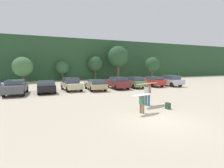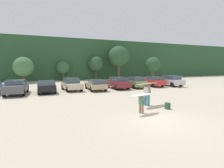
{
  "view_description": "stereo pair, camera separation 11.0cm",
  "coord_description": "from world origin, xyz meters",
  "px_view_note": "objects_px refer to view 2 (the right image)",
  "views": [
    {
      "loc": [
        -6.14,
        -7.59,
        3.04
      ],
      "look_at": [
        0.34,
        7.74,
        1.29
      ],
      "focal_mm": 28.13,
      "sensor_mm": 36.0,
      "label": 1
    },
    {
      "loc": [
        -6.04,
        -7.63,
        3.04
      ],
      "look_at": [
        0.34,
        7.74,
        1.29
      ],
      "focal_mm": 28.13,
      "sensor_mm": 36.0,
      "label": 2
    }
  ],
  "objects_px": {
    "parked_car_red": "(152,81)",
    "surfboard_cream": "(147,84)",
    "parked_car_silver": "(169,80)",
    "backpack_dropped": "(168,106)",
    "parked_car_tan": "(96,84)",
    "person_adult": "(147,93)",
    "parked_car_champagne": "(71,84)",
    "parked_car_olive_green": "(134,82)",
    "parked_car_dark_gray": "(16,87)",
    "surfboard_white": "(141,95)",
    "person_child": "(141,102)",
    "parked_car_black": "(46,86)",
    "parked_car_maroon": "(118,83)"
  },
  "relations": [
    {
      "from": "parked_car_olive_green",
      "to": "parked_car_silver",
      "type": "bearing_deg",
      "value": -92.27
    },
    {
      "from": "parked_car_olive_green",
      "to": "surfboard_white",
      "type": "distance_m",
      "value": 13.19
    },
    {
      "from": "parked_car_red",
      "to": "surfboard_cream",
      "type": "bearing_deg",
      "value": 142.27
    },
    {
      "from": "parked_car_black",
      "to": "parked_car_tan",
      "type": "distance_m",
      "value": 5.75
    },
    {
      "from": "parked_car_maroon",
      "to": "person_child",
      "type": "xyz_separation_m",
      "value": [
        -3.57,
        -11.45,
        -0.11
      ]
    },
    {
      "from": "surfboard_cream",
      "to": "parked_car_red",
      "type": "bearing_deg",
      "value": -144.84
    },
    {
      "from": "parked_car_red",
      "to": "backpack_dropped",
      "type": "bearing_deg",
      "value": 148.4
    },
    {
      "from": "surfboard_cream",
      "to": "surfboard_white",
      "type": "height_order",
      "value": "surfboard_cream"
    },
    {
      "from": "parked_car_red",
      "to": "parked_car_silver",
      "type": "xyz_separation_m",
      "value": [
        2.57,
        -0.74,
        0.06
      ]
    },
    {
      "from": "parked_car_olive_green",
      "to": "parked_car_silver",
      "type": "xyz_separation_m",
      "value": [
        5.86,
        -0.2,
        0.05
      ]
    },
    {
      "from": "backpack_dropped",
      "to": "parked_car_red",
      "type": "bearing_deg",
      "value": 59.11
    },
    {
      "from": "parked_car_red",
      "to": "surfboard_cream",
      "type": "xyz_separation_m",
      "value": [
        -7.86,
        -10.43,
        0.91
      ]
    },
    {
      "from": "parked_car_tan",
      "to": "backpack_dropped",
      "type": "distance_m",
      "value": 11.21
    },
    {
      "from": "parked_car_dark_gray",
      "to": "parked_car_tan",
      "type": "bearing_deg",
      "value": -87.19
    },
    {
      "from": "parked_car_black",
      "to": "parked_car_dark_gray",
      "type": "bearing_deg",
      "value": 88.74
    },
    {
      "from": "parked_car_dark_gray",
      "to": "surfboard_white",
      "type": "bearing_deg",
      "value": -140.96
    },
    {
      "from": "parked_car_black",
      "to": "backpack_dropped",
      "type": "relative_size",
      "value": 8.87
    },
    {
      "from": "backpack_dropped",
      "to": "surfboard_white",
      "type": "bearing_deg",
      "value": -173.09
    },
    {
      "from": "parked_car_black",
      "to": "parked_car_silver",
      "type": "bearing_deg",
      "value": -90.14
    },
    {
      "from": "parked_car_tan",
      "to": "parked_car_olive_green",
      "type": "distance_m",
      "value": 5.67
    },
    {
      "from": "parked_car_olive_green",
      "to": "person_child",
      "type": "bearing_deg",
      "value": 151.82
    },
    {
      "from": "parked_car_silver",
      "to": "surfboard_cream",
      "type": "xyz_separation_m",
      "value": [
        -10.43,
        -9.69,
        0.85
      ]
    },
    {
      "from": "parked_car_champagne",
      "to": "parked_car_maroon",
      "type": "relative_size",
      "value": 1.01
    },
    {
      "from": "parked_car_tan",
      "to": "person_adult",
      "type": "relative_size",
      "value": 2.72
    },
    {
      "from": "parked_car_olive_green",
      "to": "parked_car_champagne",
      "type": "bearing_deg",
      "value": 85.77
    },
    {
      "from": "parked_car_red",
      "to": "backpack_dropped",
      "type": "height_order",
      "value": "parked_car_red"
    },
    {
      "from": "parked_car_maroon",
      "to": "backpack_dropped",
      "type": "distance_m",
      "value": 11.29
    },
    {
      "from": "parked_car_tan",
      "to": "surfboard_white",
      "type": "distance_m",
      "value": 11.35
    },
    {
      "from": "parked_car_black",
      "to": "surfboard_cream",
      "type": "relative_size",
      "value": 1.62
    },
    {
      "from": "parked_car_dark_gray",
      "to": "parked_car_olive_green",
      "type": "distance_m",
      "value": 14.35
    },
    {
      "from": "person_child",
      "to": "parked_car_black",
      "type": "bearing_deg",
      "value": -80.73
    },
    {
      "from": "parked_car_black",
      "to": "parked_car_tan",
      "type": "height_order",
      "value": "parked_car_black"
    },
    {
      "from": "surfboard_cream",
      "to": "parked_car_maroon",
      "type": "bearing_deg",
      "value": -119.52
    },
    {
      "from": "person_adult",
      "to": "parked_car_maroon",
      "type": "bearing_deg",
      "value": -117.36
    },
    {
      "from": "parked_car_red",
      "to": "backpack_dropped",
      "type": "xyz_separation_m",
      "value": [
        -7.12,
        -11.9,
        -0.55
      ]
    },
    {
      "from": "parked_car_tan",
      "to": "person_adult",
      "type": "xyz_separation_m",
      "value": [
        1.08,
        -9.6,
        0.23
      ]
    },
    {
      "from": "person_child",
      "to": "backpack_dropped",
      "type": "distance_m",
      "value": 2.36
    },
    {
      "from": "parked_car_red",
      "to": "parked_car_silver",
      "type": "height_order",
      "value": "parked_car_silver"
    },
    {
      "from": "parked_car_silver",
      "to": "surfboard_cream",
      "type": "relative_size",
      "value": 1.96
    },
    {
      "from": "parked_car_tan",
      "to": "backpack_dropped",
      "type": "bearing_deg",
      "value": -167.86
    },
    {
      "from": "parked_car_maroon",
      "to": "parked_car_red",
      "type": "bearing_deg",
      "value": -84.2
    },
    {
      "from": "parked_car_black",
      "to": "parked_car_olive_green",
      "type": "distance_m",
      "value": 11.41
    },
    {
      "from": "parked_car_dark_gray",
      "to": "parked_car_tan",
      "type": "distance_m",
      "value": 8.69
    },
    {
      "from": "parked_car_olive_green",
      "to": "parked_car_silver",
      "type": "height_order",
      "value": "parked_car_silver"
    },
    {
      "from": "person_child",
      "to": "parked_car_silver",
      "type": "bearing_deg",
      "value": -152.07
    },
    {
      "from": "parked_car_olive_green",
      "to": "parked_car_dark_gray",
      "type": "bearing_deg",
      "value": 90.55
    },
    {
      "from": "parked_car_dark_gray",
      "to": "parked_car_champagne",
      "type": "height_order",
      "value": "parked_car_champagne"
    },
    {
      "from": "parked_car_champagne",
      "to": "parked_car_silver",
      "type": "bearing_deg",
      "value": -98.43
    },
    {
      "from": "parked_car_olive_green",
      "to": "surfboard_white",
      "type": "height_order",
      "value": "parked_car_olive_green"
    },
    {
      "from": "parked_car_silver",
      "to": "surfboard_white",
      "type": "relative_size",
      "value": 2.67
    }
  ]
}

